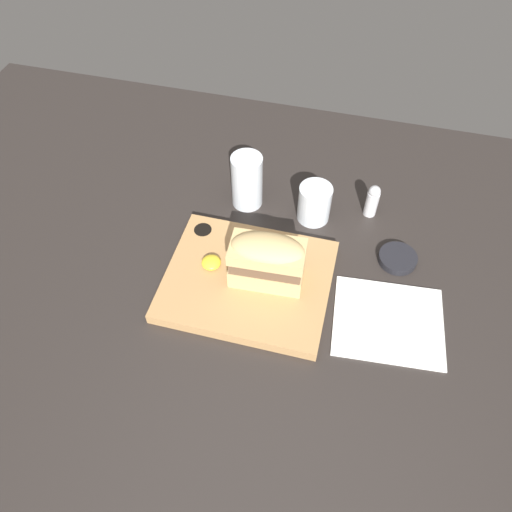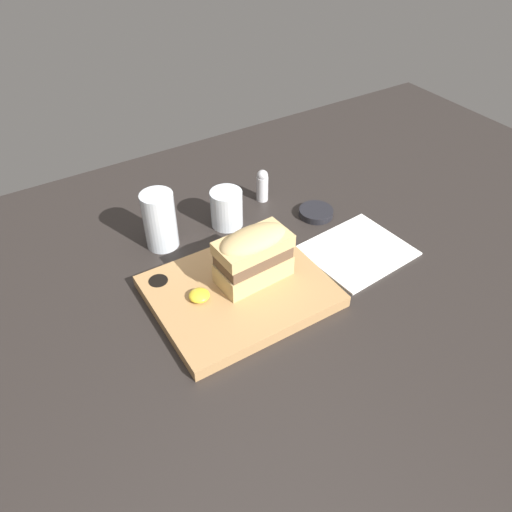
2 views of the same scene
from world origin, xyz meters
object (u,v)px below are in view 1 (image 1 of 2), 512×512
object	(u,v)px
water_glass	(247,184)
condiment_dish	(398,258)
serving_board	(247,280)
sandwich	(267,259)
napkin	(388,321)
salt_shaker	(372,200)
wine_glass	(314,204)

from	to	relation	value
water_glass	condiment_dish	xyz separation A→B (cm)	(32.31, -8.34, -4.44)
serving_board	sandwich	size ratio (longest dim) A/B	2.24
water_glass	condiment_dish	world-z (taller)	water_glass
napkin	salt_shaker	bearing A→B (deg)	103.59
napkin	water_glass	bearing A→B (deg)	144.64
napkin	wine_glass	bearing A→B (deg)	128.84
napkin	condiment_dish	world-z (taller)	condiment_dish
wine_glass	salt_shaker	bearing A→B (deg)	19.04
wine_glass	serving_board	bearing A→B (deg)	-113.90
water_glass	wine_glass	distance (cm)	14.47
condiment_dish	sandwich	bearing A→B (deg)	-153.13
sandwich	water_glass	world-z (taller)	sandwich
napkin	condiment_dish	size ratio (longest dim) A/B	2.78
sandwich	water_glass	size ratio (longest dim) A/B	1.13
sandwich	salt_shaker	world-z (taller)	sandwich
sandwich	water_glass	distance (cm)	22.22
sandwich	condiment_dish	distance (cm)	27.01
wine_glass	condiment_dish	bearing A→B (deg)	-22.56
sandwich	condiment_dish	world-z (taller)	sandwich
wine_glass	condiment_dish	world-z (taller)	wine_glass
water_glass	wine_glass	xyz separation A→B (cm)	(14.37, -0.89, -1.47)
serving_board	water_glass	distance (cm)	21.90
water_glass	salt_shaker	size ratio (longest dim) A/B	1.58
sandwich	wine_glass	xyz separation A→B (cm)	(5.31, 19.23, -4.11)
napkin	salt_shaker	distance (cm)	26.61
sandwich	salt_shaker	distance (cm)	28.75
serving_board	water_glass	world-z (taller)	water_glass
serving_board	wine_glass	distance (cm)	21.93
sandwich	napkin	xyz separation A→B (cm)	(22.80, -2.49, -7.63)
wine_glass	condiment_dish	distance (cm)	19.65
salt_shaker	napkin	bearing A→B (deg)	-76.41
condiment_dish	napkin	bearing A→B (deg)	-91.81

